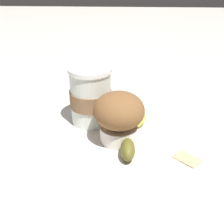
# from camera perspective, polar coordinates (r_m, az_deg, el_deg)

# --- Properties ---
(ground_plane) EXTENTS (3.00, 3.00, 0.00)m
(ground_plane) POSITION_cam_1_polar(r_m,az_deg,el_deg) (0.70, -0.00, -3.61)
(ground_plane) COLOR beige
(paper_napkin) EXTENTS (0.30, 0.30, 0.00)m
(paper_napkin) POSITION_cam_1_polar(r_m,az_deg,el_deg) (0.70, -0.00, -3.56)
(paper_napkin) COLOR white
(paper_napkin) RESTS_ON ground_plane
(coffee_cup) EXTENTS (0.10, 0.10, 0.13)m
(coffee_cup) POSITION_cam_1_polar(r_m,az_deg,el_deg) (0.71, -3.93, 3.02)
(coffee_cup) COLOR silver
(coffee_cup) RESTS_ON paper_napkin
(muffin) EXTENTS (0.11, 0.11, 0.11)m
(muffin) POSITION_cam_1_polar(r_m,az_deg,el_deg) (0.64, 1.26, -0.59)
(muffin) COLOR white
(muffin) RESTS_ON paper_napkin
(banana) EXTENTS (0.08, 0.18, 0.04)m
(banana) POSITION_cam_1_polar(r_m,az_deg,el_deg) (0.66, 3.35, -3.95)
(banana) COLOR #D6CC4C
(banana) RESTS_ON paper_napkin
(sugar_packet) EXTENTS (0.06, 0.06, 0.01)m
(sugar_packet) POSITION_cam_1_polar(r_m,az_deg,el_deg) (0.63, 13.52, -8.20)
(sugar_packet) COLOR #E0B27F
(sugar_packet) RESTS_ON ground_plane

